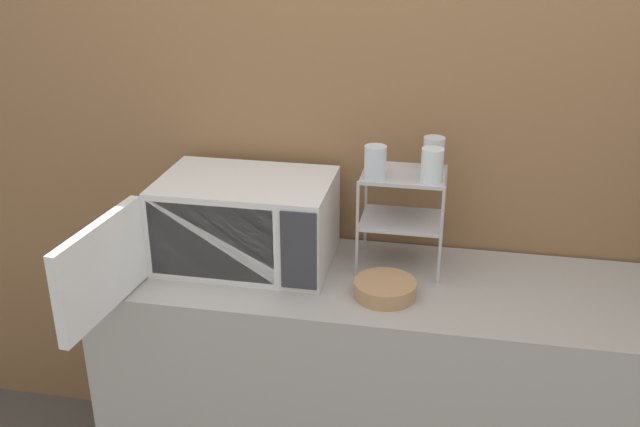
{
  "coord_description": "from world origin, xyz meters",
  "views": [
    {
      "loc": [
        0.22,
        -1.75,
        1.99
      ],
      "look_at": [
        -0.18,
        0.31,
        1.1
      ],
      "focal_mm": 40.0,
      "sensor_mm": 36.0,
      "label": 1
    }
  ],
  "objects_px": {
    "dish_rack": "(402,200)",
    "bowl": "(385,289)",
    "glass_front_left": "(375,162)",
    "glass_front_right": "(432,165)",
    "glass_back_right": "(434,153)",
    "microwave": "(240,223)"
  },
  "relations": [
    {
      "from": "microwave",
      "to": "dish_rack",
      "type": "distance_m",
      "value": 0.54
    },
    {
      "from": "microwave",
      "to": "dish_rack",
      "type": "relative_size",
      "value": 2.5
    },
    {
      "from": "microwave",
      "to": "bowl",
      "type": "relative_size",
      "value": 4.25
    },
    {
      "from": "glass_front_right",
      "to": "dish_rack",
      "type": "bearing_deg",
      "value": 146.05
    },
    {
      "from": "microwave",
      "to": "glass_front_left",
      "type": "relative_size",
      "value": 7.79
    },
    {
      "from": "dish_rack",
      "to": "glass_front_left",
      "type": "relative_size",
      "value": 3.12
    },
    {
      "from": "glass_front_left",
      "to": "glass_front_right",
      "type": "relative_size",
      "value": 1.0
    },
    {
      "from": "glass_front_left",
      "to": "bowl",
      "type": "bearing_deg",
      "value": -68.26
    },
    {
      "from": "glass_front_right",
      "to": "bowl",
      "type": "relative_size",
      "value": 0.55
    },
    {
      "from": "glass_back_right",
      "to": "bowl",
      "type": "relative_size",
      "value": 0.55
    },
    {
      "from": "microwave",
      "to": "bowl",
      "type": "height_order",
      "value": "microwave"
    },
    {
      "from": "microwave",
      "to": "dish_rack",
      "type": "xyz_separation_m",
      "value": [
        0.53,
        0.08,
        0.09
      ]
    },
    {
      "from": "glass_front_left",
      "to": "bowl",
      "type": "xyz_separation_m",
      "value": [
        0.06,
        -0.15,
        -0.36
      ]
    },
    {
      "from": "dish_rack",
      "to": "glass_back_right",
      "type": "bearing_deg",
      "value": 33.36
    },
    {
      "from": "glass_front_left",
      "to": "glass_back_right",
      "type": "xyz_separation_m",
      "value": [
        0.17,
        0.13,
        0.0
      ]
    },
    {
      "from": "microwave",
      "to": "bowl",
      "type": "bearing_deg",
      "value": -14.97
    },
    {
      "from": "bowl",
      "to": "glass_front_left",
      "type": "bearing_deg",
      "value": 111.74
    },
    {
      "from": "microwave",
      "to": "glass_front_right",
      "type": "distance_m",
      "value": 0.66
    },
    {
      "from": "dish_rack",
      "to": "bowl",
      "type": "distance_m",
      "value": 0.3
    },
    {
      "from": "dish_rack",
      "to": "glass_front_right",
      "type": "bearing_deg",
      "value": -33.95
    },
    {
      "from": "glass_back_right",
      "to": "bowl",
      "type": "bearing_deg",
      "value": -112.41
    },
    {
      "from": "dish_rack",
      "to": "bowl",
      "type": "relative_size",
      "value": 1.7
    }
  ]
}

